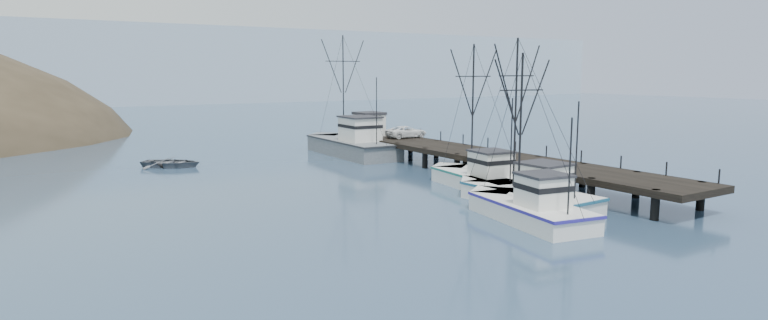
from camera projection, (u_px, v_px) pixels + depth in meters
ground at (478, 231)px, 35.86m from camera, size 400.00×400.00×0.00m
pier at (479, 155)px, 56.40m from camera, size 6.00×44.00×2.00m
distant_ridge at (134, 103)px, 183.31m from camera, size 360.00×40.00×26.00m
trawler_near at (525, 194)px, 42.70m from camera, size 4.40×12.15×12.18m
trawler_mid at (527, 208)px, 38.37m from camera, size 5.22×11.17×11.01m
trawler_far at (479, 178)px, 49.24m from camera, size 5.03×11.96×12.07m
work_vessel at (350, 144)px, 68.76m from camera, size 5.37×16.90×13.98m
pier_shed at (369, 124)px, 70.53m from camera, size 3.00×3.20×2.80m
pickup_truck at (406, 132)px, 68.42m from camera, size 4.86×2.31×1.34m
motorboat at (172, 167)px, 60.11m from camera, size 7.21×6.93×1.22m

